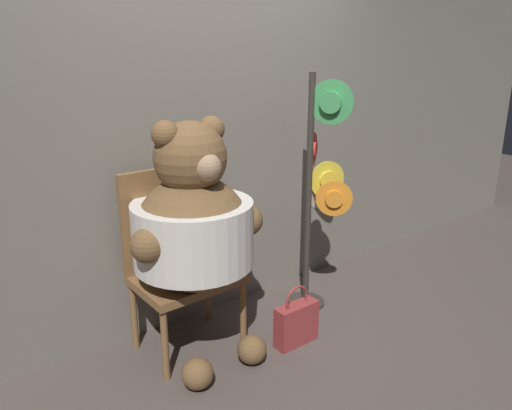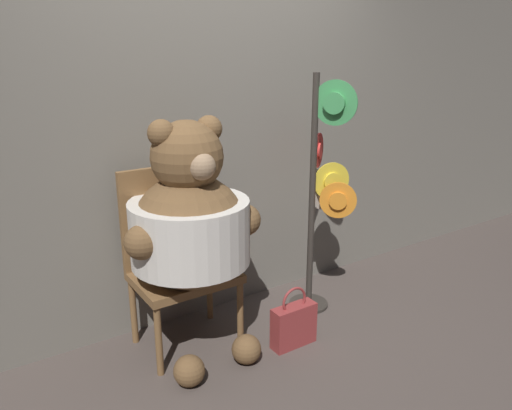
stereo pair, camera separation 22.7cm
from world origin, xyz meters
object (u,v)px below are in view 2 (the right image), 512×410
at_px(chair, 177,252).
at_px(hat_display_rack, 323,187).
at_px(handbag_on_ground, 294,324).
at_px(teddy_bear, 190,224).

distance_m(chair, hat_display_rack, 1.07).
relative_size(chair, hat_display_rack, 0.68).
bearing_deg(hat_display_rack, handbag_on_ground, -146.27).
bearing_deg(teddy_bear, hat_display_rack, 0.65).
xyz_separation_m(teddy_bear, hat_display_rack, (1.00, 0.01, 0.06)).
distance_m(teddy_bear, hat_display_rack, 1.01).
bearing_deg(chair, hat_display_rack, -8.97).
bearing_deg(chair, handbag_on_ground, -41.07).
height_order(teddy_bear, hat_display_rack, hat_display_rack).
relative_size(hat_display_rack, handbag_on_ground, 4.11).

